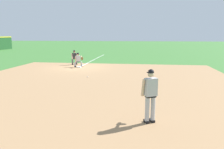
# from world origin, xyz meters

# --- Properties ---
(ground_plane) EXTENTS (160.00, 160.00, 0.00)m
(ground_plane) POSITION_xyz_m (0.00, 0.00, 0.00)
(ground_plane) COLOR #3D7533
(infield_dirt_patch) EXTENTS (18.00, 18.00, 0.01)m
(infield_dirt_patch) POSITION_xyz_m (-6.01, -3.02, 0.00)
(infield_dirt_patch) COLOR #A87F56
(infield_dirt_patch) RESTS_ON ground
(foul_line_stripe) EXTENTS (12.91, 0.10, 0.00)m
(foul_line_stripe) POSITION_xyz_m (6.46, 0.00, 0.01)
(foul_line_stripe) COLOR white
(foul_line_stripe) RESTS_ON ground
(first_base_bag) EXTENTS (0.38, 0.38, 0.09)m
(first_base_bag) POSITION_xyz_m (0.00, 0.00, 0.04)
(first_base_bag) COLOR white
(first_base_bag) RESTS_ON ground
(baseball) EXTENTS (0.07, 0.07, 0.07)m
(baseball) POSITION_xyz_m (-4.45, -1.94, 0.04)
(baseball) COLOR white
(baseball) RESTS_ON ground
(pitcher) EXTENTS (0.83, 0.59, 1.86)m
(pitcher) POSITION_xyz_m (-11.97, -6.04, 1.06)
(pitcher) COLOR black
(pitcher) RESTS_ON ground
(first_baseman) EXTENTS (0.83, 1.00, 1.34)m
(first_baseman) POSITION_xyz_m (0.24, 0.11, 0.73)
(first_baseman) COLOR black
(first_baseman) RESTS_ON ground
(umpire) EXTENTS (0.61, 0.67, 1.46)m
(umpire) POSITION_xyz_m (1.74, 0.98, 0.79)
(umpire) COLOR black
(umpire) RESTS_ON ground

